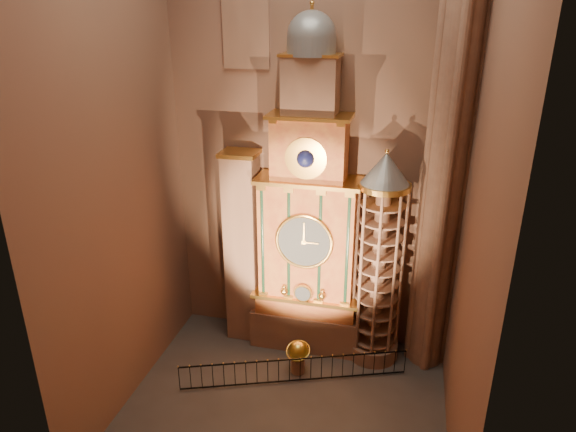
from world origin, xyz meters
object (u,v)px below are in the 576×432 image
(astronomical_clock, at_px, (308,226))
(iron_railing, at_px, (295,370))
(portrait_tower, at_px, (243,248))
(stair_turret, at_px, (379,262))
(celestial_globe, at_px, (298,354))

(astronomical_clock, relative_size, iron_railing, 1.66)
(astronomical_clock, bearing_deg, portrait_tower, 179.71)
(iron_railing, bearing_deg, portrait_tower, 136.60)
(portrait_tower, bearing_deg, astronomical_clock, -0.29)
(portrait_tower, relative_size, stair_turret, 0.94)
(astronomical_clock, distance_m, celestial_globe, 6.18)
(astronomical_clock, height_order, stair_turret, astronomical_clock)
(portrait_tower, relative_size, iron_railing, 1.01)
(portrait_tower, distance_m, celestial_globe, 5.96)
(portrait_tower, height_order, iron_railing, portrait_tower)
(portrait_tower, xyz_separation_m, stair_turret, (6.90, -0.28, 0.12))
(astronomical_clock, height_order, celestial_globe, astronomical_clock)
(stair_turret, bearing_deg, astronomical_clock, 175.70)
(portrait_tower, bearing_deg, celestial_globe, -35.96)
(stair_turret, height_order, iron_railing, stair_turret)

